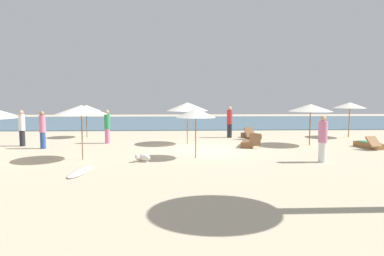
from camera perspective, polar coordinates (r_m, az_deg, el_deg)
The scene contains 18 objects.
ground_plane at distance 16.87m, azimuth 2.90°, elevation -3.63°, with size 60.00×60.00×0.00m, color beige.
ocean_water at distance 33.73m, azimuth 0.35°, elevation 1.02°, with size 48.00×16.00×0.06m, color #476B7F.
umbrella_0 at distance 23.82m, azimuth 24.55°, elevation 3.42°, with size 1.94×1.94×2.20m.
umbrella_1 at distance 14.84m, azimuth -17.78°, elevation 2.88°, with size 2.10×2.10×2.26m.
umbrella_3 at distance 18.76m, azimuth -0.77°, elevation 3.55°, with size 2.26×2.26×2.26m.
umbrella_4 at distance 19.33m, azimuth 18.94°, elevation 3.17°, with size 2.28×2.28×2.19m.
umbrella_5 at distance 22.60m, azimuth -17.02°, elevation 3.17°, with size 1.75×1.75×2.03m.
umbrella_7 at distance 14.54m, azimuth 0.62°, elevation 2.49°, with size 1.70×1.70×2.10m.
lounger_0 at distance 19.56m, azimuth 27.13°, elevation -2.46°, with size 0.96×1.80×0.66m.
lounger_2 at distance 18.13m, azimuth 9.32°, elevation -2.51°, with size 1.04×1.74×0.74m.
lounger_4 at distance 21.61m, azimuth 9.67°, elevation -1.21°, with size 1.10×1.76×0.72m.
person_0 at distance 14.65m, azimuth 20.72°, elevation -1.68°, with size 0.39×0.39×1.86m.
person_1 at distance 19.59m, azimuth -13.78°, elevation 0.29°, with size 0.42×0.42×1.85m.
person_2 at distance 21.73m, azimuth 6.21°, elevation 1.03°, with size 0.40×0.40×1.95m.
person_3 at distance 20.09m, azimuth -26.23°, elevation 0.04°, with size 0.45×0.45×1.88m.
person_4 at distance 18.70m, azimuth -23.40°, elevation -0.20°, with size 0.44×0.44×1.88m.
dog at distance 14.05m, azimuth -8.10°, elevation -4.84°, with size 0.68×0.57×0.33m.
surfboard at distance 12.65m, azimuth -17.86°, elevation -6.84°, with size 0.69×2.01×0.07m.
Camera 1 is at (-1.48, -16.59, 2.69)m, focal length 32.39 mm.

